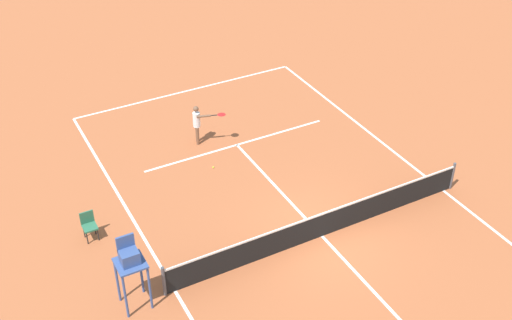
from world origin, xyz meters
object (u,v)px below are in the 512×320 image
at_px(player_serving, 198,122).
at_px(courtside_chair_mid, 89,225).
at_px(tennis_ball, 213,167).
at_px(umpire_chair, 130,262).

xyz_separation_m(player_serving, courtside_chair_mid, (5.32, 3.44, -0.43)).
height_order(tennis_ball, courtside_chair_mid, courtside_chair_mid).
bearing_deg(umpire_chair, tennis_ball, -133.66).
bearing_deg(umpire_chair, courtside_chair_mid, -84.75).
bearing_deg(tennis_ball, courtside_chair_mid, 17.75).
bearing_deg(tennis_ball, player_serving, -97.66).
distance_m(player_serving, umpire_chair, 8.47).
xyz_separation_m(player_serving, tennis_ball, (0.24, 1.81, -0.93)).
bearing_deg(courtside_chair_mid, tennis_ball, -162.25).
bearing_deg(player_serving, umpire_chair, -18.28).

